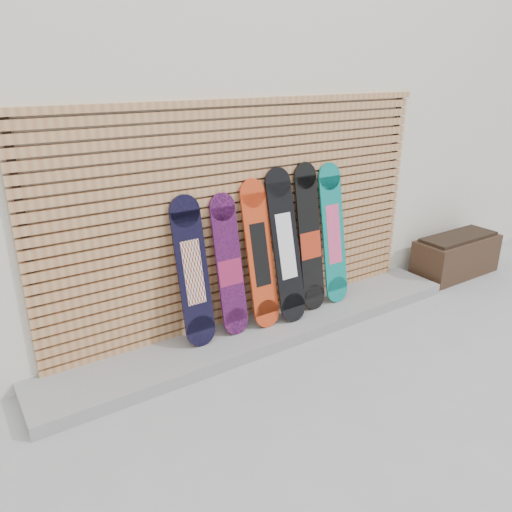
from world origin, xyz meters
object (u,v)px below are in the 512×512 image
object	(u,v)px
planter_box	(456,255)
snowboard_2	(260,255)
snowboard_3	(286,246)
snowboard_4	(310,239)
snowboard_0	(193,272)
snowboard_1	(229,266)
snowboard_5	(333,234)

from	to	relation	value
planter_box	snowboard_2	distance (m)	3.03
snowboard_3	snowboard_4	xyz separation A→B (m)	(0.35, 0.05, -0.00)
snowboard_0	snowboard_4	world-z (taller)	snowboard_4
planter_box	snowboard_0	xyz separation A→B (m)	(-3.69, 0.18, 0.55)
snowboard_1	snowboard_3	bearing A→B (deg)	-4.61
snowboard_3	snowboard_2	bearing A→B (deg)	174.83
planter_box	snowboard_0	distance (m)	3.73
snowboard_0	snowboard_5	size ratio (longest dim) A/B	0.93
snowboard_3	snowboard_4	bearing A→B (deg)	7.77
snowboard_0	snowboard_1	world-z (taller)	snowboard_0
snowboard_3	snowboard_4	size ratio (longest dim) A/B	0.99
snowboard_4	snowboard_5	xyz separation A→B (m)	(0.33, 0.00, -0.01)
planter_box	snowboard_0	size ratio (longest dim) A/B	0.86
snowboard_2	planter_box	bearing A→B (deg)	-2.94
snowboard_1	snowboard_3	size ratio (longest dim) A/B	0.89
snowboard_3	snowboard_5	bearing A→B (deg)	4.10
snowboard_1	snowboard_0	bearing A→B (deg)	-179.81
snowboard_0	snowboard_1	xyz separation A→B (m)	(0.38, 0.00, -0.03)
snowboard_5	snowboard_1	bearing A→B (deg)	179.90
planter_box	snowboard_4	size ratio (longest dim) A/B	0.77
snowboard_3	snowboard_0	bearing A→B (deg)	177.21
snowboard_4	snowboard_5	bearing A→B (deg)	0.14
snowboard_5	snowboard_4	bearing A→B (deg)	-179.86
snowboard_0	snowboard_2	xyz separation A→B (m)	(0.72, -0.02, 0.03)
snowboard_2	snowboard_4	world-z (taller)	snowboard_4
snowboard_2	snowboard_3	world-z (taller)	snowboard_3
snowboard_0	snowboard_4	size ratio (longest dim) A/B	0.90
planter_box	snowboard_4	distance (m)	2.42
planter_box	snowboard_3	world-z (taller)	snowboard_3
snowboard_5	snowboard_2	bearing A→B (deg)	-178.72
snowboard_4	snowboard_5	world-z (taller)	snowboard_4
snowboard_1	snowboard_2	bearing A→B (deg)	-4.12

